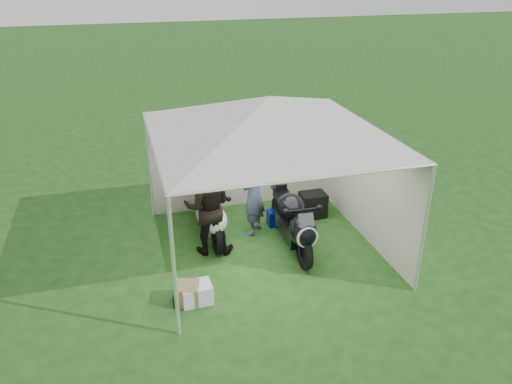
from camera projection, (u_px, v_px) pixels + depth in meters
ground at (268, 248)px, 9.72m from camera, size 80.00×80.00×0.00m
canopy_tent at (269, 120)px, 8.66m from camera, size 5.66×5.66×3.00m
motorcycle_white at (209, 212)px, 9.87m from camera, size 0.50×2.09×1.03m
motorcycle_black at (294, 221)px, 9.43m from camera, size 0.54×2.23×1.10m
paddock_stand at (278, 217)px, 10.51m from camera, size 0.45×0.29×0.33m
person_dark_jacket at (208, 207)px, 9.24m from camera, size 1.05×0.90×1.87m
person_blue_jacket at (254, 193)px, 9.92m from camera, size 0.72×0.76×1.75m
equipment_box at (313, 205)px, 10.82m from camera, size 0.54×0.43×0.54m
crate_0 at (197, 293)px, 8.13m from camera, size 0.50×0.40×0.33m
crate_1 at (188, 293)px, 8.11m from camera, size 0.46×0.46×0.34m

